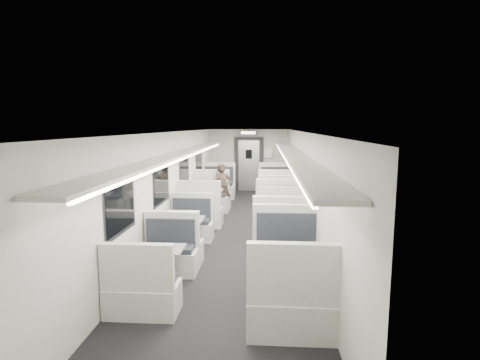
# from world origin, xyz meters

# --- Properties ---
(room) EXTENTS (3.24, 12.24, 2.64)m
(room) POSITION_xyz_m (0.00, 0.00, 1.20)
(room) COLOR black
(room) RESTS_ON ground
(booth_left_a) EXTENTS (1.15, 2.33, 1.25)m
(booth_left_a) POSITION_xyz_m (-1.00, 3.55, 0.42)
(booth_left_a) COLOR #A9A99F
(booth_left_a) RESTS_ON room
(booth_left_b) EXTENTS (1.11, 2.26, 1.21)m
(booth_left_b) POSITION_xyz_m (-1.00, 1.54, 0.40)
(booth_left_b) COLOR #A9A99F
(booth_left_b) RESTS_ON room
(booth_left_c) EXTENTS (0.96, 1.95, 1.04)m
(booth_left_c) POSITION_xyz_m (-1.00, -1.19, 0.35)
(booth_left_c) COLOR #A9A99F
(booth_left_c) RESTS_ON room
(booth_left_d) EXTENTS (0.96, 1.96, 1.05)m
(booth_left_d) POSITION_xyz_m (-1.00, -3.07, 0.35)
(booth_left_d) COLOR #A9A99F
(booth_left_d) RESTS_ON room
(booth_right_a) EXTENTS (1.15, 2.33, 1.24)m
(booth_right_a) POSITION_xyz_m (1.00, 3.64, 0.42)
(booth_right_a) COLOR #A9A99F
(booth_right_a) RESTS_ON room
(booth_right_b) EXTENTS (1.05, 2.12, 1.14)m
(booth_right_b) POSITION_xyz_m (1.00, 1.14, 0.38)
(booth_right_b) COLOR #A9A99F
(booth_right_b) RESTS_ON room
(booth_right_c) EXTENTS (1.17, 2.36, 1.26)m
(booth_right_c) POSITION_xyz_m (1.00, -0.65, 0.42)
(booth_right_c) COLOR #A9A99F
(booth_right_c) RESTS_ON room
(booth_right_d) EXTENTS (1.12, 2.28, 1.22)m
(booth_right_d) POSITION_xyz_m (1.00, -3.30, 0.41)
(booth_right_d) COLOR #A9A99F
(booth_right_d) RESTS_ON room
(passenger) EXTENTS (0.62, 0.53, 1.45)m
(passenger) POSITION_xyz_m (-0.61, 2.31, 0.72)
(passenger) COLOR black
(passenger) RESTS_ON room
(window_a) EXTENTS (0.02, 1.18, 0.84)m
(window_a) POSITION_xyz_m (-1.49, 3.40, 1.35)
(window_a) COLOR black
(window_a) RESTS_ON room
(window_b) EXTENTS (0.02, 1.18, 0.84)m
(window_b) POSITION_xyz_m (-1.49, 1.20, 1.35)
(window_b) COLOR black
(window_b) RESTS_ON room
(window_c) EXTENTS (0.02, 1.18, 0.84)m
(window_c) POSITION_xyz_m (-1.49, -1.00, 1.35)
(window_c) COLOR black
(window_c) RESTS_ON room
(window_d) EXTENTS (0.02, 1.18, 0.84)m
(window_d) POSITION_xyz_m (-1.49, -3.20, 1.35)
(window_d) COLOR black
(window_d) RESTS_ON room
(luggage_rack_left) EXTENTS (0.46, 10.40, 0.09)m
(luggage_rack_left) POSITION_xyz_m (-1.24, -0.30, 1.92)
(luggage_rack_left) COLOR #A9A99F
(luggage_rack_left) RESTS_ON room
(luggage_rack_right) EXTENTS (0.46, 10.40, 0.09)m
(luggage_rack_right) POSITION_xyz_m (1.24, -0.30, 1.92)
(luggage_rack_right) COLOR #A9A99F
(luggage_rack_right) RESTS_ON room
(vestibule_door) EXTENTS (1.10, 0.13, 2.10)m
(vestibule_door) POSITION_xyz_m (0.00, 5.93, 1.04)
(vestibule_door) COLOR black
(vestibule_door) RESTS_ON room
(exit_sign) EXTENTS (0.62, 0.12, 0.16)m
(exit_sign) POSITION_xyz_m (0.00, 5.44, 2.28)
(exit_sign) COLOR black
(exit_sign) RESTS_ON room
(wall_notice) EXTENTS (0.32, 0.02, 0.40)m
(wall_notice) POSITION_xyz_m (0.75, 5.92, 1.50)
(wall_notice) COLOR silver
(wall_notice) RESTS_ON room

